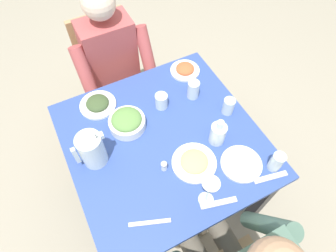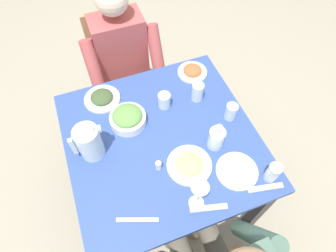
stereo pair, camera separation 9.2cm
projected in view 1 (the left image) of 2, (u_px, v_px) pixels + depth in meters
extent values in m
plane|color=#9E937F|center=(165.00, 190.00, 2.07)|extent=(8.00, 8.00, 0.00)
cube|color=#334C99|center=(164.00, 141.00, 1.48)|extent=(0.97, 0.97, 0.03)
cube|color=#232328|center=(190.00, 98.00, 2.10)|extent=(0.06, 0.06, 0.69)
cube|color=#232328|center=(77.00, 144.00, 1.89)|extent=(0.06, 0.06, 0.69)
cube|color=#232328|center=(262.00, 199.00, 1.68)|extent=(0.06, 0.06, 0.69)
cube|color=tan|center=(131.00, 78.00, 2.39)|extent=(0.04, 0.04, 0.43)
cube|color=tan|center=(92.00, 92.00, 2.31)|extent=(0.04, 0.04, 0.43)
cube|color=tan|center=(148.00, 107.00, 2.22)|extent=(0.04, 0.04, 0.43)
cube|color=tan|center=(106.00, 123.00, 2.14)|extent=(0.04, 0.04, 0.43)
cube|color=tan|center=(115.00, 80.00, 2.08)|extent=(0.40, 0.40, 0.03)
cube|color=tan|center=(100.00, 41.00, 1.98)|extent=(0.38, 0.04, 0.42)
cube|color=tan|center=(238.00, 251.00, 1.65)|extent=(0.04, 0.04, 0.43)
cube|color=#B24C4C|center=(110.00, 55.00, 1.84)|extent=(0.32, 0.20, 0.50)
sphere|color=beige|center=(98.00, 3.00, 1.53)|extent=(0.19, 0.19, 0.19)
cylinder|color=#665B4C|center=(138.00, 98.00, 2.00)|extent=(0.11, 0.38, 0.11)
cylinder|color=#665B4C|center=(151.00, 133.00, 2.07)|extent=(0.10, 0.10, 0.45)
cylinder|color=#B24C4C|center=(147.00, 56.00, 1.80)|extent=(0.08, 0.23, 0.37)
cylinder|color=#665B4C|center=(115.00, 107.00, 1.96)|extent=(0.11, 0.38, 0.11)
cylinder|color=#665B4C|center=(129.00, 142.00, 2.03)|extent=(0.10, 0.10, 0.45)
cylinder|color=#B24C4C|center=(86.00, 77.00, 1.70)|extent=(0.08, 0.23, 0.37)
cylinder|color=#665B4C|center=(179.00, 233.00, 1.69)|extent=(0.10, 0.10, 0.45)
cylinder|color=#665B4C|center=(227.00, 242.00, 1.48)|extent=(0.11, 0.38, 0.11)
cylinder|color=#665B4C|center=(204.00, 219.00, 1.73)|extent=(0.10, 0.10, 0.45)
cylinder|color=#4C6B5B|center=(268.00, 225.00, 1.23)|extent=(0.08, 0.23, 0.37)
cylinder|color=silver|center=(92.00, 150.00, 1.33)|extent=(0.12, 0.12, 0.19)
cube|color=silver|center=(76.00, 155.00, 1.30)|extent=(0.02, 0.02, 0.11)
cube|color=silver|center=(100.00, 136.00, 1.27)|extent=(0.04, 0.03, 0.02)
cylinder|color=white|center=(127.00, 123.00, 1.49)|extent=(0.19, 0.19, 0.05)
ellipsoid|color=#608E47|center=(126.00, 119.00, 1.46)|extent=(0.16, 0.16, 0.06)
cylinder|color=white|center=(194.00, 163.00, 1.39)|extent=(0.22, 0.22, 0.01)
ellipsoid|color=#E0C670|center=(194.00, 161.00, 1.38)|extent=(0.14, 0.14, 0.04)
cylinder|color=white|center=(241.00, 164.00, 1.39)|extent=(0.20, 0.20, 0.01)
ellipsoid|color=white|center=(242.00, 162.00, 1.37)|extent=(0.12, 0.12, 0.04)
cylinder|color=white|center=(98.00, 105.00, 1.59)|extent=(0.20, 0.20, 0.01)
ellipsoid|color=#3D512D|center=(97.00, 103.00, 1.57)|extent=(0.12, 0.12, 0.05)
cylinder|color=white|center=(185.00, 71.00, 1.73)|extent=(0.18, 0.18, 0.01)
ellipsoid|color=#CC5B33|center=(185.00, 69.00, 1.72)|extent=(0.11, 0.11, 0.05)
cylinder|color=silver|center=(193.00, 90.00, 1.59)|extent=(0.07, 0.07, 0.11)
cylinder|color=silver|center=(161.00, 101.00, 1.55)|extent=(0.07, 0.07, 0.09)
cylinder|color=silver|center=(276.00, 162.00, 1.34)|extent=(0.06, 0.06, 0.11)
cylinder|color=silver|center=(229.00, 107.00, 1.53)|extent=(0.06, 0.06, 0.10)
cylinder|color=silver|center=(206.00, 200.00, 1.29)|extent=(0.07, 0.07, 0.01)
cylinder|color=silver|center=(207.00, 195.00, 1.25)|extent=(0.01, 0.01, 0.10)
cone|color=silver|center=(210.00, 187.00, 1.17)|extent=(0.08, 0.08, 0.09)
cylinder|color=silver|center=(218.00, 134.00, 1.42)|extent=(0.08, 0.08, 0.12)
cylinder|color=gold|center=(217.00, 136.00, 1.44)|extent=(0.07, 0.07, 0.07)
cylinder|color=silver|center=(220.00, 125.00, 1.35)|extent=(0.03, 0.03, 0.04)
cylinder|color=white|center=(164.00, 167.00, 1.36)|extent=(0.03, 0.03, 0.04)
cylinder|color=#B2B2B7|center=(164.00, 164.00, 1.34)|extent=(0.03, 0.03, 0.01)
cube|color=silver|center=(219.00, 203.00, 1.28)|extent=(0.17, 0.07, 0.01)
cube|color=silver|center=(150.00, 223.00, 1.24)|extent=(0.18, 0.08, 0.01)
cube|color=silver|center=(271.00, 177.00, 1.35)|extent=(0.17, 0.06, 0.01)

